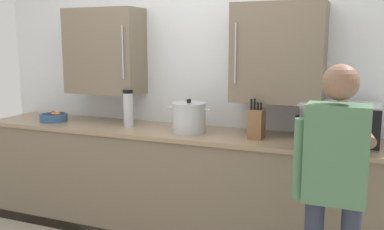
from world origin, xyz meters
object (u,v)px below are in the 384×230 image
knife_block (256,124)px  person_figure (335,177)px  stock_pot (189,117)px  fruit_bowl (54,117)px  microwave_oven (335,123)px  thermos_flask (128,108)px

knife_block → person_figure: person_figure is taller
knife_block → person_figure: 1.01m
stock_pot → person_figure: size_ratio=0.24×
fruit_bowl → person_figure: person_figure is taller
knife_block → microwave_oven: bearing=7.5°
stock_pot → fruit_bowl: 1.38m
knife_block → person_figure: (0.64, -0.76, -0.13)m
stock_pot → microwave_oven: bearing=3.2°
person_figure → thermos_flask: bearing=156.2°
knife_block → fruit_bowl: size_ratio=1.24×
microwave_oven → person_figure: size_ratio=0.50×
fruit_bowl → person_figure: bearing=-16.2°
knife_block → stock_pot: (-0.57, 0.01, 0.01)m
thermos_flask → fruit_bowl: bearing=-176.8°
microwave_oven → stock_pot: (-1.15, -0.06, -0.02)m
knife_block → stock_pot: knife_block is taller
knife_block → person_figure: bearing=-49.9°
knife_block → thermos_flask: bearing=178.3°
stock_pot → person_figure: (1.22, -0.77, -0.13)m
knife_block → thermos_flask: (-1.16, 0.03, 0.05)m
stock_pot → thermos_flask: (-0.59, 0.02, 0.04)m
microwave_oven → fruit_bowl: microwave_oven is taller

